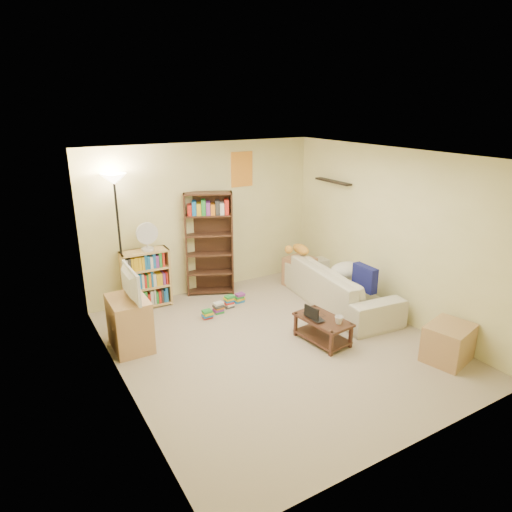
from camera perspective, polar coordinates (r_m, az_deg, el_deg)
name	(u,v)px	position (r m, az deg, el deg)	size (l,w,h in m)	color
room	(278,228)	(5.64, 2.79, 3.54)	(4.50, 4.54, 2.52)	tan
sofa	(340,286)	(7.37, 10.40, -3.73)	(1.09, 2.28, 0.64)	beige
navy_pillow	(365,278)	(6.97, 13.44, -2.70)	(0.42, 0.13, 0.38)	navy
cream_blanket	(347,270)	(7.42, 11.29, -1.75)	(0.59, 0.42, 0.25)	beige
tabby_cat	(299,249)	(7.76, 5.35, 0.85)	(0.51, 0.22, 0.17)	gold
coffee_table	(323,327)	(6.29, 8.33, -8.83)	(0.52, 0.82, 0.34)	#43231A
laptop	(317,317)	(6.24, 7.65, -7.53)	(0.25, 0.37, 0.03)	black
laptop_screen	(311,313)	(6.13, 6.93, -7.07)	(0.01, 0.26, 0.17)	white
mug	(339,320)	(6.11, 10.32, -7.88)	(0.13, 0.13, 0.11)	silver
tv_remote	(314,310)	(6.45, 7.31, -6.65)	(0.04, 0.14, 0.02)	black
tv_stand	(130,323)	(6.25, -15.51, -8.12)	(0.47, 0.66, 0.70)	tan
television	(126,284)	(6.02, -15.97, -3.38)	(0.11, 0.72, 0.41)	black
tall_bookshelf	(209,241)	(7.56, -5.86, 1.83)	(0.82, 0.55, 1.73)	#462B1B
short_bookshelf	(146,279)	(7.35, -13.55, -2.80)	(0.74, 0.32, 0.94)	#D7B969
desk_fan	(147,236)	(7.10, -13.47, 2.43)	(0.33, 0.19, 0.45)	silver
floor_lamp	(116,204)	(6.91, -17.08, 6.28)	(0.36, 0.36, 2.14)	black
side_table	(300,272)	(8.09, 5.46, -1.94)	(0.45, 0.45, 0.51)	tan
end_cabinet	(448,343)	(6.29, 22.90, -9.96)	(0.57, 0.48, 0.48)	tan
book_stacks	(224,305)	(7.19, -3.97, -6.10)	(0.86, 0.40, 0.20)	red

